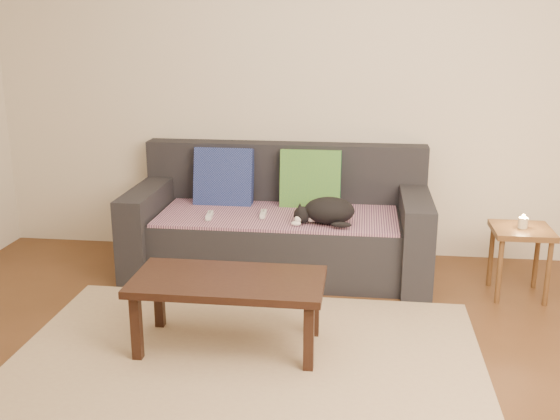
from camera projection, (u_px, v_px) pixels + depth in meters
The scene contains 13 objects.
ground at pixel (240, 379), 3.30m from camera, with size 4.50×4.50×0.00m, color brown.
back_wall at pixel (287, 83), 4.85m from camera, with size 4.50×0.04×2.60m, color beige.
sofa at pixel (280, 228), 4.71m from camera, with size 2.10×0.94×0.87m.
throw_blanket at pixel (278, 215), 4.59m from camera, with size 1.66×0.74×0.02m, color #3B2443.
cushion_navy at pixel (224, 178), 4.84m from camera, with size 0.43×0.11×0.43m, color navy.
cushion_green at pixel (311, 180), 4.76m from camera, with size 0.44×0.11×0.44m, color #0C503E.
cat at pixel (327, 211), 4.35m from camera, with size 0.46×0.37×0.18m.
wii_remote_a at pixel (210, 216), 4.50m from camera, with size 0.15×0.04×0.03m, color white.
wii_remote_b at pixel (263, 214), 4.54m from camera, with size 0.15×0.04×0.03m, color white.
side_table at pixel (521, 240), 4.22m from camera, with size 0.37×0.37×0.46m.
candle at pixel (523, 222), 4.19m from camera, with size 0.06×0.06×0.09m.
rug at pixel (245, 363), 3.44m from camera, with size 2.50×1.80×0.01m, color tan.
coffee_table at pixel (228, 287), 3.52m from camera, with size 1.03×0.52×0.41m.
Camera 1 is at (0.58, -2.89, 1.72)m, focal length 42.00 mm.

